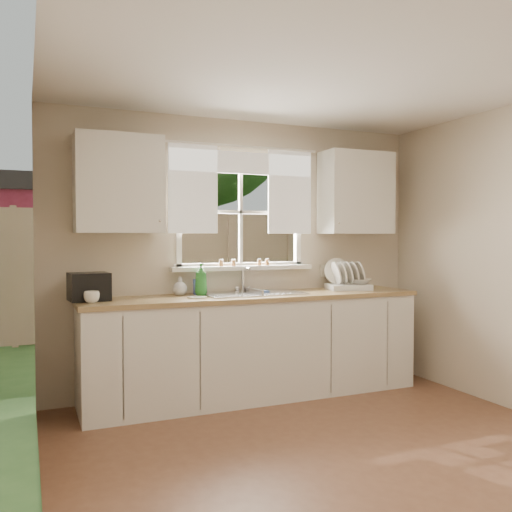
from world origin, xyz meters
name	(u,v)px	position (x,y,z in m)	size (l,w,h in m)	color
ground	(363,471)	(0.00, 0.00, 0.00)	(4.00, 4.00, 0.00)	brown
room_walls	(371,268)	(0.00, -0.07, 1.24)	(3.62, 4.02, 2.50)	beige
ceiling	(366,53)	(0.00, 0.00, 2.50)	(3.60, 4.00, 0.02)	silver
window	(241,230)	(0.00, 2.00, 1.49)	(1.38, 0.16, 1.06)	white
curtains	(243,181)	(0.00, 1.95, 1.93)	(1.50, 0.03, 0.81)	white
base_cabinets	(255,348)	(0.00, 1.68, 0.43)	(3.00, 0.62, 0.87)	silver
countertop	(255,297)	(0.00, 1.68, 0.89)	(3.04, 0.65, 0.04)	#95784A
upper_cabinet_left	(119,184)	(-1.15, 1.82, 1.85)	(0.70, 0.33, 0.80)	silver
upper_cabinet_right	(356,193)	(1.15, 1.82, 1.85)	(0.70, 0.33, 0.80)	silver
wall_outlet	(324,271)	(0.88, 1.99, 1.08)	(0.08, 0.01, 0.12)	beige
sill_jars	(246,262)	(0.02, 1.94, 1.18)	(0.50, 0.04, 0.06)	brown
backyard	(153,138)	(0.58, 8.42, 3.46)	(20.00, 10.00, 6.13)	#335421
sink	(253,302)	(0.00, 1.71, 0.84)	(0.88, 0.52, 0.40)	#B7B7BC
dish_rack	(347,281)	(0.99, 1.73, 0.99)	(0.45, 0.38, 0.30)	white
bowl	(360,281)	(1.11, 1.68, 0.99)	(0.21, 0.21, 0.05)	silver
soap_bottle_a	(201,279)	(-0.46, 1.79, 1.05)	(0.11, 0.11, 0.28)	#297D2D
soap_bottle_b	(199,283)	(-0.46, 1.84, 1.01)	(0.09, 0.09, 0.20)	blue
soap_bottle_c	(180,286)	(-0.63, 1.85, 0.99)	(0.13, 0.13, 0.16)	beige
saucer	(197,297)	(-0.56, 1.59, 0.92)	(0.16, 0.16, 0.01)	beige
cup	(92,297)	(-1.40, 1.58, 0.96)	(0.12, 0.12, 0.09)	white
black_appliance	(89,287)	(-1.40, 1.76, 1.02)	(0.30, 0.26, 0.22)	black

